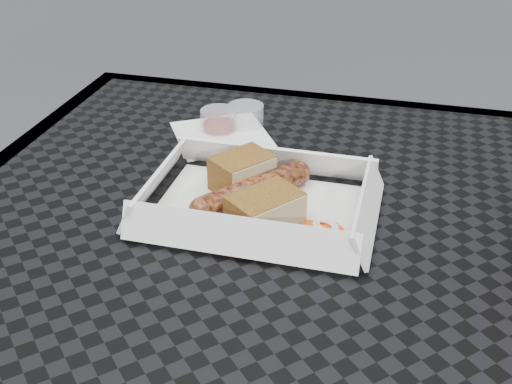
# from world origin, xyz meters

# --- Properties ---
(patio_table) EXTENTS (0.80, 0.80, 0.74)m
(patio_table) POSITION_xyz_m (0.00, 0.00, 0.67)
(patio_table) COLOR black
(patio_table) RESTS_ON ground
(food_tray) EXTENTS (0.22, 0.15, 0.00)m
(food_tray) POSITION_xyz_m (-0.04, 0.04, 0.75)
(food_tray) COLOR white
(food_tray) RESTS_ON patio_table
(bratwurst) EXTENTS (0.11, 0.13, 0.03)m
(bratwurst) POSITION_xyz_m (-0.05, 0.05, 0.76)
(bratwurst) COLOR brown
(bratwurst) RESTS_ON food_tray
(bread_near) EXTENTS (0.08, 0.08, 0.04)m
(bread_near) POSITION_xyz_m (-0.07, 0.08, 0.77)
(bread_near) COLOR brown
(bread_near) RESTS_ON food_tray
(bread_far) EXTENTS (0.08, 0.09, 0.04)m
(bread_far) POSITION_xyz_m (-0.03, 0.01, 0.77)
(bread_far) COLOR brown
(bread_far) RESTS_ON food_tray
(veg_garnish) EXTENTS (0.03, 0.03, 0.00)m
(veg_garnish) POSITION_xyz_m (0.03, 0.01, 0.75)
(veg_garnish) COLOR #F1550A
(veg_garnish) RESTS_ON food_tray
(napkin) EXTENTS (0.17, 0.17, 0.00)m
(napkin) POSITION_xyz_m (-0.14, 0.21, 0.75)
(napkin) COLOR white
(napkin) RESTS_ON patio_table
(condiment_cup_sauce) EXTENTS (0.05, 0.05, 0.03)m
(condiment_cup_sauce) POSITION_xyz_m (-0.15, 0.23, 0.76)
(condiment_cup_sauce) COLOR maroon
(condiment_cup_sauce) RESTS_ON patio_table
(condiment_cup_empty) EXTENTS (0.05, 0.05, 0.03)m
(condiment_cup_empty) POSITION_xyz_m (-0.12, 0.25, 0.76)
(condiment_cup_empty) COLOR silver
(condiment_cup_empty) RESTS_ON patio_table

